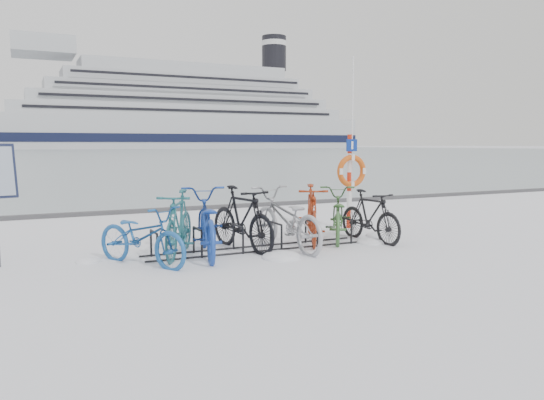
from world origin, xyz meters
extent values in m
plane|color=white|center=(0.00, 0.00, 0.00)|extent=(900.00, 900.00, 0.00)
cube|color=#A6B4BC|center=(0.00, 155.00, 0.01)|extent=(400.00, 298.00, 0.02)
cube|color=#3F3F42|center=(0.00, 5.90, 0.05)|extent=(400.00, 0.25, 0.10)
cylinder|color=black|center=(-1.80, -0.22, 0.22)|extent=(0.04, 0.04, 0.44)
cylinder|color=black|center=(-1.80, 0.22, 0.22)|extent=(0.04, 0.04, 0.44)
cylinder|color=black|center=(-1.80, 0.00, 0.44)|extent=(0.04, 0.44, 0.04)
cylinder|color=black|center=(-1.08, -0.22, 0.22)|extent=(0.04, 0.04, 0.44)
cylinder|color=black|center=(-1.08, 0.22, 0.22)|extent=(0.04, 0.04, 0.44)
cylinder|color=black|center=(-1.08, 0.00, 0.44)|extent=(0.04, 0.44, 0.04)
cylinder|color=black|center=(-0.36, -0.22, 0.22)|extent=(0.04, 0.04, 0.44)
cylinder|color=black|center=(-0.36, 0.22, 0.22)|extent=(0.04, 0.04, 0.44)
cylinder|color=black|center=(-0.36, 0.00, 0.44)|extent=(0.04, 0.44, 0.04)
cylinder|color=black|center=(0.36, -0.22, 0.22)|extent=(0.04, 0.04, 0.44)
cylinder|color=black|center=(0.36, 0.22, 0.22)|extent=(0.04, 0.04, 0.44)
cylinder|color=black|center=(0.36, 0.00, 0.44)|extent=(0.04, 0.44, 0.04)
cylinder|color=black|center=(1.08, -0.22, 0.22)|extent=(0.04, 0.04, 0.44)
cylinder|color=black|center=(1.08, 0.22, 0.22)|extent=(0.04, 0.04, 0.44)
cylinder|color=black|center=(1.08, 0.00, 0.44)|extent=(0.04, 0.44, 0.04)
cylinder|color=black|center=(1.80, -0.22, 0.22)|extent=(0.04, 0.04, 0.44)
cylinder|color=black|center=(1.80, 0.22, 0.22)|extent=(0.04, 0.04, 0.44)
cylinder|color=black|center=(1.80, 0.00, 0.44)|extent=(0.04, 0.44, 0.04)
cylinder|color=black|center=(0.00, -0.22, 0.02)|extent=(4.00, 0.03, 0.03)
cylinder|color=black|center=(0.00, 0.22, 0.02)|extent=(4.00, 0.03, 0.03)
cylinder|color=red|center=(2.79, 1.37, 0.20)|extent=(0.09, 0.09, 0.41)
cylinder|color=silver|center=(2.79, 1.37, 0.61)|extent=(0.09, 0.09, 0.41)
cylinder|color=red|center=(2.79, 1.37, 1.02)|extent=(0.09, 0.09, 0.41)
cylinder|color=silver|center=(2.79, 1.37, 1.43)|extent=(0.09, 0.09, 0.41)
cylinder|color=red|center=(2.79, 1.37, 1.83)|extent=(0.09, 0.09, 0.41)
torus|color=#CB5113|center=(2.79, 1.28, 1.25)|extent=(0.71, 0.12, 0.71)
cube|color=navy|center=(2.79, 1.29, 1.81)|extent=(0.26, 0.03, 0.26)
cylinder|color=silver|center=(2.89, 1.42, 1.85)|extent=(0.03, 0.03, 3.71)
cube|color=silver|center=(58.68, 205.69, 6.36)|extent=(148.49, 27.58, 12.73)
cube|color=black|center=(58.68, 191.85, 4.24)|extent=(148.49, 0.30, 3.18)
cube|color=black|center=(58.68, 219.54, 4.24)|extent=(148.49, 0.30, 3.18)
cube|color=silver|center=(58.68, 205.69, 14.85)|extent=(132.58, 25.46, 4.24)
cube|color=silver|center=(58.68, 205.69, 23.33)|extent=(107.13, 22.27, 4.24)
cube|color=silver|center=(58.68, 205.69, 31.82)|extent=(81.67, 19.09, 4.24)
cube|color=silver|center=(5.64, 205.69, 37.12)|extent=(21.21, 21.21, 6.36)
cylinder|color=black|center=(98.98, 205.69, 41.37)|extent=(10.61, 10.61, 14.85)
cube|color=black|center=(58.68, 192.75, 19.09)|extent=(116.67, 0.20, 12.73)
imported|color=#1C549A|center=(-2.05, -0.29, 0.48)|extent=(1.49, 1.88, 0.95)
imported|color=#215E66|center=(-1.36, 0.12, 0.56)|extent=(1.33, 1.88, 1.11)
imported|color=#1A3C9A|center=(-0.93, -0.01, 0.57)|extent=(1.23, 2.28, 1.13)
imported|color=black|center=(-0.23, 0.14, 0.57)|extent=(0.89, 1.97, 1.15)
imported|color=#9C9EA4|center=(0.49, -0.12, 0.56)|extent=(0.94, 2.18, 1.11)
imported|color=maroon|center=(1.21, 0.22, 0.56)|extent=(1.28, 1.90, 1.12)
imported|color=#366331|center=(1.80, 0.27, 0.52)|extent=(1.63, 2.03, 1.03)
imported|color=black|center=(2.28, -0.13, 0.50)|extent=(0.61, 1.71, 1.01)
ellipsoid|color=white|center=(1.39, 0.79, 0.00)|extent=(0.43, 0.43, 0.15)
ellipsoid|color=white|center=(0.38, 0.44, 0.00)|extent=(0.35, 0.35, 0.12)
ellipsoid|color=white|center=(2.16, -0.33, 0.00)|extent=(0.54, 0.54, 0.19)
ellipsoid|color=white|center=(0.08, -0.78, 0.00)|extent=(0.65, 0.65, 0.23)
ellipsoid|color=white|center=(2.71, 0.25, 0.00)|extent=(0.43, 0.43, 0.15)
ellipsoid|color=white|center=(-2.78, 0.25, 0.00)|extent=(0.40, 0.40, 0.14)
camera|label=1|loc=(-3.67, -8.31, 1.83)|focal=35.00mm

